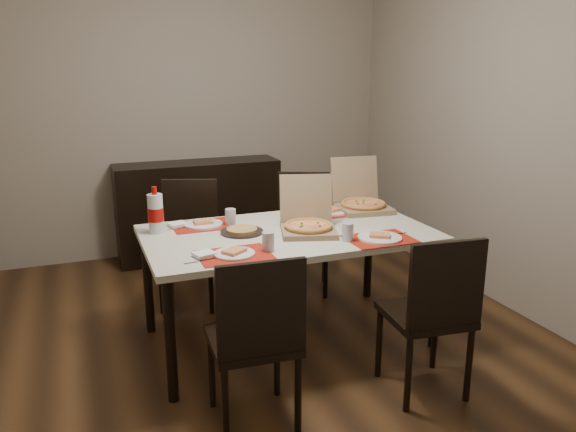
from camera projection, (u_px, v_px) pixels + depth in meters
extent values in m
cube|color=#482D16|center=(259.00, 337.00, 3.79)|extent=(3.80, 4.00, 0.02)
cube|color=gray|center=(190.00, 116.00, 5.25)|extent=(3.80, 0.02, 2.60)
cube|color=gray|center=(504.00, 131.00, 4.11)|extent=(0.02, 4.00, 2.60)
cube|color=black|center=(199.00, 209.00, 5.27)|extent=(1.50, 0.40, 0.90)
cube|color=beige|center=(288.00, 234.00, 3.56)|extent=(1.80, 1.00, 0.04)
cylinder|color=black|center=(170.00, 341.00, 2.97)|extent=(0.06, 0.06, 0.71)
cylinder|color=black|center=(436.00, 296.00, 3.56)|extent=(0.06, 0.06, 0.71)
cylinder|color=black|center=(148.00, 283.00, 3.77)|extent=(0.06, 0.06, 0.71)
cylinder|color=black|center=(368.00, 253.00, 4.35)|extent=(0.06, 0.06, 0.71)
cube|color=black|center=(252.00, 340.00, 2.79)|extent=(0.44, 0.44, 0.04)
cube|color=black|center=(262.00, 310.00, 2.55)|extent=(0.42, 0.05, 0.46)
cylinder|color=black|center=(225.00, 409.00, 2.63)|extent=(0.04, 0.04, 0.43)
cylinder|color=black|center=(298.00, 395.00, 2.74)|extent=(0.04, 0.04, 0.43)
cylinder|color=black|center=(212.00, 370.00, 2.96)|extent=(0.04, 0.04, 0.43)
cylinder|color=black|center=(277.00, 359.00, 3.07)|extent=(0.04, 0.04, 0.43)
cube|color=black|center=(425.00, 315.00, 3.07)|extent=(0.46, 0.46, 0.04)
cube|color=black|center=(447.00, 285.00, 2.83)|extent=(0.42, 0.07, 0.46)
cylinder|color=black|center=(408.00, 375.00, 2.92)|extent=(0.04, 0.04, 0.43)
cylinder|color=black|center=(469.00, 365.00, 3.01)|extent=(0.04, 0.04, 0.43)
cylinder|color=black|center=(379.00, 343.00, 3.25)|extent=(0.04, 0.04, 0.43)
cylinder|color=black|center=(434.00, 335.00, 3.35)|extent=(0.04, 0.04, 0.43)
cube|color=black|center=(188.00, 247.00, 4.19)|extent=(0.54, 0.54, 0.04)
cube|color=black|center=(190.00, 209.00, 4.30)|extent=(0.41, 0.17, 0.46)
cylinder|color=black|center=(216.00, 268.00, 4.43)|extent=(0.04, 0.04, 0.43)
cylinder|color=black|center=(170.00, 269.00, 4.42)|extent=(0.04, 0.04, 0.43)
cylinder|color=black|center=(211.00, 286.00, 4.08)|extent=(0.04, 0.04, 0.43)
cylinder|color=black|center=(161.00, 286.00, 4.07)|extent=(0.04, 0.04, 0.43)
cube|color=black|center=(303.00, 236.00, 4.47)|extent=(0.55, 0.55, 0.04)
cube|color=black|center=(303.00, 200.00, 4.58)|extent=(0.40, 0.19, 0.46)
cylinder|color=black|center=(325.00, 257.00, 4.69)|extent=(0.04, 0.04, 0.43)
cylinder|color=black|center=(282.00, 256.00, 4.71)|extent=(0.04, 0.04, 0.43)
cylinder|color=black|center=(326.00, 272.00, 4.35)|extent=(0.04, 0.04, 0.43)
cylinder|color=black|center=(279.00, 271.00, 4.36)|extent=(0.04, 0.04, 0.43)
cube|color=#AF180B|center=(234.00, 255.00, 3.11)|extent=(0.40, 0.30, 0.00)
cylinder|color=white|center=(234.00, 254.00, 3.11)|extent=(0.23, 0.23, 0.01)
cube|color=#F6D07B|center=(234.00, 251.00, 3.11)|extent=(0.15, 0.14, 0.02)
cylinder|color=#AEB1B9|center=(268.00, 241.00, 3.17)|extent=(0.07, 0.07, 0.11)
cube|color=#B2B2B7|center=(202.00, 261.00, 3.02)|extent=(0.20, 0.04, 0.00)
cube|color=white|center=(204.00, 254.00, 3.09)|extent=(0.13, 0.13, 0.02)
cube|color=#AF180B|center=(380.00, 239.00, 3.40)|extent=(0.40, 0.30, 0.00)
cylinder|color=white|center=(380.00, 238.00, 3.39)|extent=(0.27, 0.27, 0.01)
cube|color=#F6D07B|center=(380.00, 235.00, 3.39)|extent=(0.15, 0.14, 0.02)
cylinder|color=#AEB1B9|center=(348.00, 232.00, 3.35)|extent=(0.07, 0.07, 0.11)
cube|color=#B2B2B7|center=(394.00, 235.00, 3.47)|extent=(0.20, 0.04, 0.00)
cube|color=#AF180B|center=(203.00, 225.00, 3.68)|extent=(0.40, 0.30, 0.00)
cylinder|color=white|center=(203.00, 224.00, 3.68)|extent=(0.25, 0.25, 0.01)
cube|color=#F6D07B|center=(203.00, 222.00, 3.67)|extent=(0.12, 0.09, 0.02)
cylinder|color=#AEB1B9|center=(231.00, 217.00, 3.67)|extent=(0.07, 0.07, 0.11)
cube|color=#B2B2B7|center=(182.00, 228.00, 3.62)|extent=(0.20, 0.04, 0.00)
cube|color=white|center=(178.00, 224.00, 3.66)|extent=(0.13, 0.13, 0.02)
cube|color=#AF180B|center=(334.00, 212.00, 4.00)|extent=(0.40, 0.30, 0.00)
cylinder|color=white|center=(334.00, 211.00, 4.00)|extent=(0.23, 0.23, 0.01)
cube|color=#F6D07B|center=(334.00, 209.00, 3.99)|extent=(0.15, 0.13, 0.02)
cylinder|color=#AEB1B9|center=(312.00, 208.00, 3.91)|extent=(0.07, 0.07, 0.11)
cube|color=#B2B2B7|center=(348.00, 211.00, 4.04)|extent=(0.20, 0.04, 0.00)
cube|color=white|center=(297.00, 229.00, 3.58)|extent=(0.15, 0.14, 0.02)
cube|color=#846C4C|center=(308.00, 231.00, 3.51)|extent=(0.42, 0.42, 0.03)
cube|color=#846C4C|center=(306.00, 198.00, 3.63)|extent=(0.34, 0.17, 0.30)
cylinder|color=#F6D07B|center=(308.00, 227.00, 3.51)|extent=(0.36, 0.36, 0.02)
cube|color=#846C4C|center=(363.00, 208.00, 4.05)|extent=(0.40, 0.40, 0.04)
cube|color=#846C4C|center=(355.00, 179.00, 4.17)|extent=(0.37, 0.12, 0.32)
cylinder|color=#F6D07B|center=(363.00, 205.00, 4.04)|extent=(0.34, 0.34, 0.02)
cylinder|color=black|center=(242.00, 232.00, 3.52)|extent=(0.27, 0.27, 0.01)
cylinder|color=tan|center=(242.00, 230.00, 3.52)|extent=(0.19, 0.19, 0.02)
imported|color=white|center=(299.00, 219.00, 3.77)|extent=(0.14, 0.14, 0.03)
cylinder|color=silver|center=(156.00, 214.00, 3.50)|extent=(0.10, 0.10, 0.25)
cylinder|color=#940B06|center=(156.00, 214.00, 3.50)|extent=(0.10, 0.10, 0.09)
cylinder|color=#940B06|center=(154.00, 191.00, 3.46)|extent=(0.03, 0.03, 0.05)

